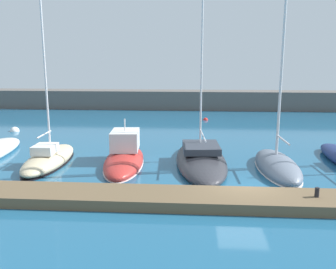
{
  "coord_description": "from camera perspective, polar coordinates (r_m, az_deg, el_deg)",
  "views": [
    {
      "loc": [
        -2.56,
        -17.68,
        6.59
      ],
      "look_at": [
        -4.2,
        5.23,
        1.81
      ],
      "focal_mm": 38.9,
      "sensor_mm": 36.0,
      "label": 1
    }
  ],
  "objects": [
    {
      "name": "dock_bollard",
      "position": [
        17.82,
        22.31,
        -8.38
      ],
      "size": [
        0.2,
        0.2,
        0.44
      ],
      "primitive_type": "cylinder",
      "color": "black",
      "rests_on": "dock_pier"
    },
    {
      "name": "sailboat_sand_second",
      "position": [
        24.52,
        -18.15,
        -3.55
      ],
      "size": [
        2.45,
        7.18,
        12.4
      ],
      "rotation": [
        0.0,
        0.0,
        1.6
      ],
      "color": "beige",
      "rests_on": "ground_plane"
    },
    {
      "name": "breakwater_seawall",
      "position": [
        49.27,
        7.08,
        5.4
      ],
      "size": [
        108.0,
        3.71,
        2.44
      ],
      "primitive_type": "cube",
      "color": "#5B5651",
      "rests_on": "ground_plane"
    },
    {
      "name": "motorboat_red_third",
      "position": [
        23.5,
        -6.86,
        -3.49
      ],
      "size": [
        3.01,
        7.62,
        3.15
      ],
      "rotation": [
        0.0,
        0.0,
        1.65
      ],
      "color": "#B72D28",
      "rests_on": "ground_plane"
    },
    {
      "name": "dock_pier",
      "position": [
        17.29,
        12.5,
        -10.04
      ],
      "size": [
        40.24,
        2.36,
        0.5
      ],
      "primitive_type": "cube",
      "color": "brown",
      "rests_on": "ground_plane"
    },
    {
      "name": "mooring_buoy_red",
      "position": [
        40.25,
        5.9,
        2.26
      ],
      "size": [
        0.55,
        0.55,
        0.55
      ],
      "primitive_type": "sphere",
      "color": "red",
      "rests_on": "ground_plane"
    },
    {
      "name": "sailboat_slate_fifth",
      "position": [
        22.89,
        16.73,
        -4.65
      ],
      "size": [
        2.53,
        6.81,
        12.84
      ],
      "rotation": [
        0.0,
        0.0,
        1.61
      ],
      "color": "slate",
      "rests_on": "ground_plane"
    },
    {
      "name": "mooring_buoy_white",
      "position": [
        36.72,
        -22.88,
        0.47
      ],
      "size": [
        0.83,
        0.83,
        0.83
      ],
      "primitive_type": "sphere",
      "color": "white",
      "rests_on": "ground_plane"
    },
    {
      "name": "sailboat_charcoal_fourth",
      "position": [
        23.45,
        5.16,
        -3.8
      ],
      "size": [
        3.75,
        9.95,
        19.88
      ],
      "rotation": [
        0.0,
        0.0,
        1.64
      ],
      "color": "#2D2D33",
      "rests_on": "ground_plane"
    },
    {
      "name": "ground_plane",
      "position": [
        19.04,
        11.69,
        -8.76
      ],
      "size": [
        120.0,
        120.0,
        0.0
      ],
      "primitive_type": "plane",
      "color": "#1E567A"
    }
  ]
}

